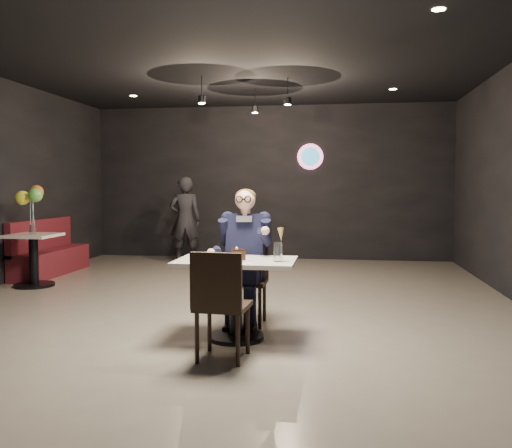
% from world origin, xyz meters
% --- Properties ---
extents(floor, '(9.00, 9.00, 0.00)m').
position_xyz_m(floor, '(0.00, 0.00, 0.00)').
color(floor, slate).
rests_on(floor, ground).
extents(wall_sign, '(0.50, 0.06, 0.50)m').
position_xyz_m(wall_sign, '(0.80, 4.47, 2.00)').
color(wall_sign, pink).
rests_on(wall_sign, floor).
extents(pendant_lights, '(1.40, 1.20, 0.36)m').
position_xyz_m(pendant_lights, '(0.00, 2.00, 2.88)').
color(pendant_lights, black).
rests_on(pendant_lights, floor).
extents(main_table, '(1.10, 0.70, 0.75)m').
position_xyz_m(main_table, '(0.40, -1.21, 0.38)').
color(main_table, white).
rests_on(main_table, floor).
extents(chair_far, '(0.42, 0.46, 0.92)m').
position_xyz_m(chair_far, '(0.40, -0.66, 0.46)').
color(chair_far, black).
rests_on(chair_far, floor).
extents(chair_near, '(0.45, 0.49, 0.92)m').
position_xyz_m(chair_near, '(0.40, -1.79, 0.46)').
color(chair_near, black).
rests_on(chair_near, floor).
extents(seated_man, '(0.60, 0.80, 1.44)m').
position_xyz_m(seated_man, '(0.40, -0.66, 0.72)').
color(seated_man, black).
rests_on(seated_man, floor).
extents(dessert_plate, '(0.20, 0.20, 0.01)m').
position_xyz_m(dessert_plate, '(0.46, -1.27, 0.76)').
color(dessert_plate, white).
rests_on(dessert_plate, main_table).
extents(cake_slice, '(0.15, 0.13, 0.09)m').
position_xyz_m(cake_slice, '(0.44, -1.30, 0.80)').
color(cake_slice, black).
rests_on(cake_slice, dessert_plate).
extents(mint_leaf, '(0.06, 0.04, 0.01)m').
position_xyz_m(mint_leaf, '(0.48, -1.31, 0.84)').
color(mint_leaf, '#2C802A').
rests_on(mint_leaf, cake_slice).
extents(sundae_glass, '(0.08, 0.08, 0.18)m').
position_xyz_m(sundae_glass, '(0.80, -1.29, 0.84)').
color(sundae_glass, silver).
rests_on(sundae_glass, main_table).
extents(wafer_cone, '(0.07, 0.07, 0.12)m').
position_xyz_m(wafer_cone, '(0.82, -1.25, 0.99)').
color(wafer_cone, tan).
rests_on(wafer_cone, sundae_glass).
extents(booth_bench, '(0.45, 1.79, 0.89)m').
position_xyz_m(booth_bench, '(-3.25, 1.99, 0.45)').
color(booth_bench, '#4F1113').
rests_on(booth_bench, floor).
extents(side_table, '(0.64, 0.64, 0.80)m').
position_xyz_m(side_table, '(-2.95, 0.99, 0.40)').
color(side_table, white).
rests_on(side_table, floor).
extents(balloon_vase, '(0.09, 0.09, 0.14)m').
position_xyz_m(balloon_vase, '(-2.95, 0.99, 0.82)').
color(balloon_vase, silver).
rests_on(balloon_vase, side_table).
extents(balloon_bunch, '(0.37, 0.37, 0.60)m').
position_xyz_m(balloon_bunch, '(-2.95, 0.99, 1.20)').
color(balloon_bunch, '#FFFD35').
rests_on(balloon_bunch, balloon_vase).
extents(passerby, '(0.65, 0.49, 1.61)m').
position_xyz_m(passerby, '(-1.49, 3.70, 0.80)').
color(passerby, black).
rests_on(passerby, floor).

